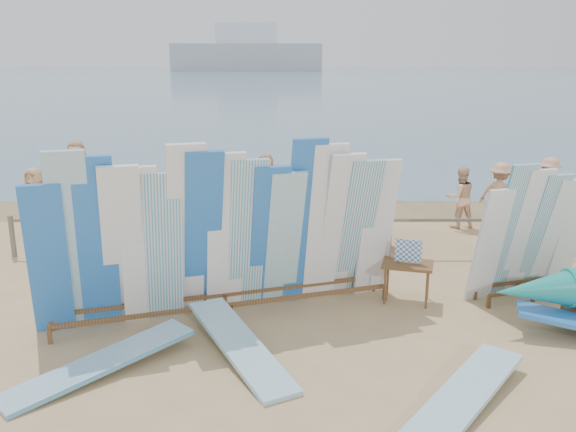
{
  "coord_description": "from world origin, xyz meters",
  "views": [
    {
      "loc": [
        -0.2,
        -9.38,
        4.13
      ],
      "look_at": [
        -0.16,
        1.97,
        1.16
      ],
      "focal_mm": 38.0,
      "sensor_mm": 36.0,
      "label": 1
    }
  ],
  "objects_px": {
    "beachgoer_3": "(240,196)",
    "beachgoer_extra_0": "(548,189)",
    "flat_board_b": "(461,406)",
    "beach_chair_right": "(336,232)",
    "main_surfboard_rack": "(225,239)",
    "beachgoer_2": "(110,205)",
    "beachgoer_9": "(499,195)",
    "vendor_table": "(407,281)",
    "beachgoer_5": "(266,183)",
    "beachgoer_4": "(234,207)",
    "beach_chair_left": "(311,233)",
    "beachgoer_8": "(460,197)",
    "beachgoer_0": "(36,200)",
    "flat_board_e": "(101,372)",
    "side_surfboard_rack": "(531,238)",
    "stroller": "(379,230)",
    "beachgoer_11": "(78,174)",
    "beachgoer_7": "(347,195)",
    "flat_board_a": "(240,356)",
    "beachgoer_10": "(521,202)"
  },
  "relations": [
    {
      "from": "beachgoer_3",
      "to": "beachgoer_extra_0",
      "type": "distance_m",
      "value": 7.9
    },
    {
      "from": "flat_board_b",
      "to": "beach_chair_right",
      "type": "height_order",
      "value": "beach_chair_right"
    },
    {
      "from": "main_surfboard_rack",
      "to": "beachgoer_2",
      "type": "relative_size",
      "value": 3.63
    },
    {
      "from": "beach_chair_right",
      "to": "beachgoer_9",
      "type": "xyz_separation_m",
      "value": [
        4.17,
        1.36,
        0.57
      ]
    },
    {
      "from": "vendor_table",
      "to": "beachgoer_extra_0",
      "type": "xyz_separation_m",
      "value": [
        4.65,
        5.42,
        0.46
      ]
    },
    {
      "from": "vendor_table",
      "to": "beachgoer_5",
      "type": "bearing_deg",
      "value": 128.19
    },
    {
      "from": "main_surfboard_rack",
      "to": "beachgoer_4",
      "type": "relative_size",
      "value": 3.44
    },
    {
      "from": "beach_chair_left",
      "to": "beachgoer_8",
      "type": "xyz_separation_m",
      "value": [
        3.75,
        1.38,
        0.51
      ]
    },
    {
      "from": "beachgoer_0",
      "to": "flat_board_e",
      "type": "bearing_deg",
      "value": -45.4
    },
    {
      "from": "vendor_table",
      "to": "flat_board_e",
      "type": "height_order",
      "value": "vendor_table"
    },
    {
      "from": "beachgoer_4",
      "to": "beachgoer_9",
      "type": "bearing_deg",
      "value": -7.83
    },
    {
      "from": "side_surfboard_rack",
      "to": "beachgoer_extra_0",
      "type": "height_order",
      "value": "side_surfboard_rack"
    },
    {
      "from": "stroller",
      "to": "beachgoer_11",
      "type": "distance_m",
      "value": 8.83
    },
    {
      "from": "main_surfboard_rack",
      "to": "beachgoer_3",
      "type": "distance_m",
      "value": 5.31
    },
    {
      "from": "beachgoer_5",
      "to": "beach_chair_right",
      "type": "bearing_deg",
      "value": -62.63
    },
    {
      "from": "beach_chair_left",
      "to": "beachgoer_extra_0",
      "type": "relative_size",
      "value": 0.53
    },
    {
      "from": "main_surfboard_rack",
      "to": "beachgoer_8",
      "type": "distance_m",
      "value": 7.52
    },
    {
      "from": "main_surfboard_rack",
      "to": "beachgoer_9",
      "type": "xyz_separation_m",
      "value": [
        6.29,
        5.43,
        -0.51
      ]
    },
    {
      "from": "vendor_table",
      "to": "beachgoer_2",
      "type": "distance_m",
      "value": 7.29
    },
    {
      "from": "flat_board_b",
      "to": "beachgoer_4",
      "type": "bearing_deg",
      "value": 155.18
    },
    {
      "from": "side_surfboard_rack",
      "to": "beachgoer_7",
      "type": "distance_m",
      "value": 5.07
    },
    {
      "from": "beach_chair_right",
      "to": "beachgoer_0",
      "type": "xyz_separation_m",
      "value": [
        -7.19,
        0.91,
        0.55
      ]
    },
    {
      "from": "flat_board_a",
      "to": "beachgoer_11",
      "type": "height_order",
      "value": "beachgoer_11"
    },
    {
      "from": "beachgoer_3",
      "to": "beachgoer_5",
      "type": "xyz_separation_m",
      "value": [
        0.58,
        1.58,
        0.01
      ]
    },
    {
      "from": "beachgoer_3",
      "to": "beachgoer_8",
      "type": "height_order",
      "value": "beachgoer_3"
    },
    {
      "from": "main_surfboard_rack",
      "to": "flat_board_a",
      "type": "height_order",
      "value": "main_surfboard_rack"
    },
    {
      "from": "flat_board_a",
      "to": "beachgoer_extra_0",
      "type": "relative_size",
      "value": 1.62
    },
    {
      "from": "beach_chair_left",
      "to": "beachgoer_9",
      "type": "xyz_separation_m",
      "value": [
        4.75,
        1.48,
        0.55
      ]
    },
    {
      "from": "main_surfboard_rack",
      "to": "beachgoer_7",
      "type": "distance_m",
      "value": 5.54
    },
    {
      "from": "beachgoer_11",
      "to": "beachgoer_2",
      "type": "distance_m",
      "value": 3.61
    },
    {
      "from": "beachgoer_3",
      "to": "beachgoer_7",
      "type": "distance_m",
      "value": 2.61
    },
    {
      "from": "vendor_table",
      "to": "beach_chair_left",
      "type": "distance_m",
      "value": 3.73
    },
    {
      "from": "main_surfboard_rack",
      "to": "beachgoer_10",
      "type": "height_order",
      "value": "main_surfboard_rack"
    },
    {
      "from": "beach_chair_left",
      "to": "beachgoer_5",
      "type": "xyz_separation_m",
      "value": [
        -1.11,
        2.92,
        0.56
      ]
    },
    {
      "from": "main_surfboard_rack",
      "to": "beach_chair_left",
      "type": "xyz_separation_m",
      "value": [
        1.54,
        3.95,
        -1.06
      ]
    },
    {
      "from": "flat_board_e",
      "to": "beach_chair_left",
      "type": "xyz_separation_m",
      "value": [
        3.06,
        5.86,
        0.26
      ]
    },
    {
      "from": "flat_board_e",
      "to": "flat_board_b",
      "type": "distance_m",
      "value": 4.71
    },
    {
      "from": "beach_chair_left",
      "to": "vendor_table",
      "type": "bearing_deg",
      "value": -64.74
    },
    {
      "from": "flat_board_b",
      "to": "flat_board_a",
      "type": "relative_size",
      "value": 1.0
    },
    {
      "from": "flat_board_b",
      "to": "beachgoer_9",
      "type": "relative_size",
      "value": 1.67
    },
    {
      "from": "vendor_table",
      "to": "flat_board_b",
      "type": "relative_size",
      "value": 0.42
    },
    {
      "from": "main_surfboard_rack",
      "to": "beachgoer_3",
      "type": "relative_size",
      "value": 3.6
    },
    {
      "from": "beachgoer_11",
      "to": "beachgoer_5",
      "type": "bearing_deg",
      "value": -11.94
    },
    {
      "from": "flat_board_e",
      "to": "beachgoer_5",
      "type": "height_order",
      "value": "beachgoer_5"
    },
    {
      "from": "flat_board_b",
      "to": "beach_chair_left",
      "type": "bearing_deg",
      "value": 142.43
    },
    {
      "from": "flat_board_b",
      "to": "beachgoer_4",
      "type": "xyz_separation_m",
      "value": [
        -3.32,
        6.81,
        0.85
      ]
    },
    {
      "from": "flat_board_b",
      "to": "beachgoer_5",
      "type": "height_order",
      "value": "beachgoer_5"
    },
    {
      "from": "beach_chair_left",
      "to": "beachgoer_10",
      "type": "height_order",
      "value": "beachgoer_10"
    },
    {
      "from": "side_surfboard_rack",
      "to": "beachgoer_8",
      "type": "xyz_separation_m",
      "value": [
        0.08,
        4.61,
        -0.34
      ]
    },
    {
      "from": "beachgoer_8",
      "to": "beachgoer_11",
      "type": "relative_size",
      "value": 0.81
    }
  ]
}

